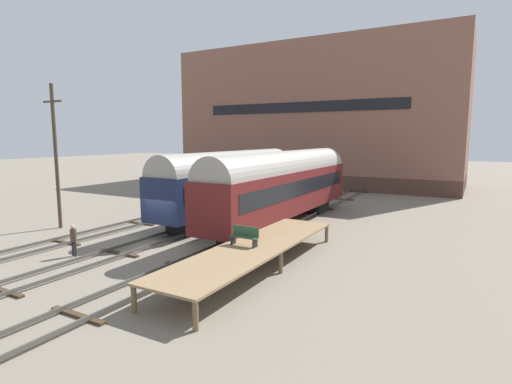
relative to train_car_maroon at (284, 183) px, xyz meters
The scene contains 11 objects.
ground_plane 9.46m from the train_car_maroon, 120.78° to the right, with size 200.00×200.00×0.00m, color slate.
track_left 12.32m from the train_car_maroon, 139.99° to the right, with size 2.60×60.00×0.26m.
track_middle 9.41m from the train_car_maroon, 120.78° to the right, with size 2.60×60.00×0.26m.
track_right 8.22m from the train_car_maroon, 90.00° to the right, with size 2.60×60.00×0.26m.
train_car_maroon is the anchor object (origin of this frame).
train_car_navy 4.59m from the train_car_maroon, behind, with size 2.90×15.70×5.14m.
station_platform 9.84m from the train_car_maroon, 72.93° to the right, with size 3.03×12.88×1.11m.
bench 9.82m from the train_car_maroon, 75.66° to the right, with size 1.40×0.40×0.91m.
person_worker 13.83m from the train_car_maroon, 117.68° to the right, with size 0.32×0.32×1.67m.
utility_pole 15.55m from the train_car_maroon, 147.56° to the right, with size 1.80×0.24×9.68m.
warehouse_building 27.93m from the train_car_maroon, 105.38° to the left, with size 35.70×13.59×17.67m.
Camera 1 is at (16.39, -17.43, 6.18)m, focal length 28.00 mm.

